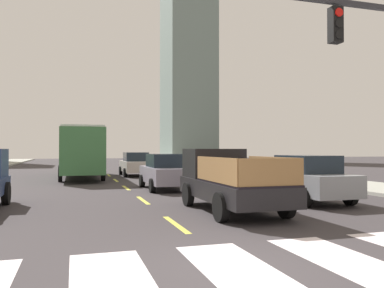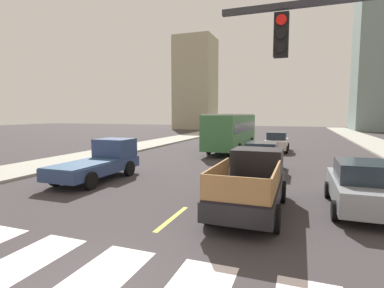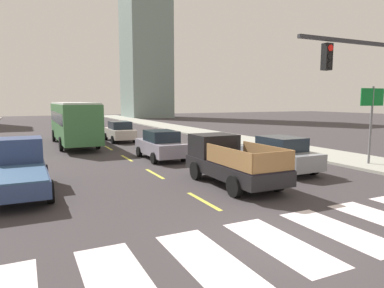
# 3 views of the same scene
# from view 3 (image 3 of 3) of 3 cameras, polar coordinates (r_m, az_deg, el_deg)

# --- Properties ---
(ground_plane) EXTENTS (160.00, 160.00, 0.00)m
(ground_plane) POSITION_cam_3_polar(r_m,az_deg,el_deg) (9.06, 14.19, -15.59)
(ground_plane) COLOR #383335
(sidewalk_right) EXTENTS (3.97, 110.00, 0.15)m
(sidewalk_right) POSITION_cam_3_polar(r_m,az_deg,el_deg) (29.85, 8.94, 0.55)
(sidewalk_right) COLOR #A0A095
(sidewalk_right) RESTS_ON ground
(crosswalk_stripe_2) EXTENTS (1.21, 3.36, 0.01)m
(crosswalk_stripe_2) POSITION_cam_3_polar(r_m,az_deg,el_deg) (7.38, -12.23, -21.03)
(crosswalk_stripe_2) COLOR silver
(crosswalk_stripe_2) RESTS_ON ground
(crosswalk_stripe_3) EXTENTS (1.21, 3.36, 0.01)m
(crosswalk_stripe_3) POSITION_cam_3_polar(r_m,az_deg,el_deg) (8.02, 2.56, -18.47)
(crosswalk_stripe_3) COLOR silver
(crosswalk_stripe_3) RESTS_ON ground
(crosswalk_stripe_4) EXTENTS (1.21, 3.36, 0.01)m
(crosswalk_stripe_4) POSITION_cam_3_polar(r_m,az_deg,el_deg) (9.06, 14.19, -15.57)
(crosswalk_stripe_4) COLOR silver
(crosswalk_stripe_4) RESTS_ON ground
(crosswalk_stripe_5) EXTENTS (1.21, 3.36, 0.01)m
(crosswalk_stripe_5) POSITION_cam_3_polar(r_m,az_deg,el_deg) (10.39, 22.90, -12.92)
(crosswalk_stripe_5) COLOR silver
(crosswalk_stripe_5) RESTS_ON ground
(lane_dash_0) EXTENTS (0.16, 2.40, 0.01)m
(lane_dash_0) POSITION_cam_3_polar(r_m,az_deg,el_deg) (12.20, 1.89, -9.35)
(lane_dash_0) COLOR #D1CC43
(lane_dash_0) RESTS_ON ground
(lane_dash_1) EXTENTS (0.16, 2.40, 0.01)m
(lane_dash_1) POSITION_cam_3_polar(r_m,az_deg,el_deg) (16.66, -6.16, -4.89)
(lane_dash_1) COLOR #D1CC43
(lane_dash_1) RESTS_ON ground
(lane_dash_2) EXTENTS (0.16, 2.40, 0.01)m
(lane_dash_2) POSITION_cam_3_polar(r_m,az_deg,el_deg) (21.35, -10.69, -2.30)
(lane_dash_2) COLOR #D1CC43
(lane_dash_2) RESTS_ON ground
(lane_dash_3) EXTENTS (0.16, 2.40, 0.01)m
(lane_dash_3) POSITION_cam_3_polar(r_m,az_deg,el_deg) (26.16, -13.56, -0.65)
(lane_dash_3) COLOR #D1CC43
(lane_dash_3) RESTS_ON ground
(lane_dash_4) EXTENTS (0.16, 2.40, 0.01)m
(lane_dash_4) POSITION_cam_3_polar(r_m,az_deg,el_deg) (31.03, -15.54, 0.49)
(lane_dash_4) COLOR #D1CC43
(lane_dash_4) RESTS_ON ground
(lane_dash_5) EXTENTS (0.16, 2.40, 0.01)m
(lane_dash_5) POSITION_cam_3_polar(r_m,az_deg,el_deg) (35.94, -16.98, 1.32)
(lane_dash_5) COLOR #D1CC43
(lane_dash_5) RESTS_ON ground
(lane_dash_6) EXTENTS (0.16, 2.40, 0.01)m
(lane_dash_6) POSITION_cam_3_polar(r_m,az_deg,el_deg) (40.87, -18.07, 1.95)
(lane_dash_6) COLOR #D1CC43
(lane_dash_6) RESTS_ON ground
(lane_dash_7) EXTENTS (0.16, 2.40, 0.01)m
(lane_dash_7) POSITION_cam_3_polar(r_m,az_deg,el_deg) (45.81, -18.93, 2.44)
(lane_dash_7) COLOR #D1CC43
(lane_dash_7) RESTS_ON ground
(pickup_stakebed) EXTENTS (2.18, 5.20, 1.96)m
(pickup_stakebed) POSITION_cam_3_polar(r_m,az_deg,el_deg) (14.71, 5.99, -2.80)
(pickup_stakebed) COLOR black
(pickup_stakebed) RESTS_ON ground
(pickup_dark) EXTENTS (2.18, 5.20, 1.96)m
(pickup_dark) POSITION_cam_3_polar(r_m,az_deg,el_deg) (14.72, -26.71, -3.59)
(pickup_dark) COLOR navy
(pickup_dark) RESTS_ON ground
(city_bus) EXTENTS (2.72, 10.80, 3.32)m
(city_bus) POSITION_cam_3_polar(r_m,az_deg,el_deg) (28.42, -18.92, 3.72)
(city_bus) COLOR #3B7240
(city_bus) RESTS_ON ground
(sedan_far) EXTENTS (2.02, 4.40, 1.72)m
(sedan_far) POSITION_cam_3_polar(r_m,az_deg,el_deg) (17.54, 14.21, -1.62)
(sedan_far) COLOR gray
(sedan_far) RESTS_ON ground
(sedan_mid) EXTENTS (2.02, 4.40, 1.72)m
(sedan_mid) POSITION_cam_3_polar(r_m,az_deg,el_deg) (20.61, -5.18, -0.14)
(sedan_mid) COLOR gray
(sedan_mid) RESTS_ON ground
(sedan_near_left) EXTENTS (2.02, 4.40, 1.72)m
(sedan_near_left) POSITION_cam_3_polar(r_m,az_deg,el_deg) (30.15, -11.80, 2.05)
(sedan_near_left) COLOR beige
(sedan_near_left) RESTS_ON ground
(direction_sign_green) EXTENTS (1.70, 0.12, 4.20)m
(direction_sign_green) POSITION_cam_3_polar(r_m,az_deg,el_deg) (20.42, 27.46, 5.14)
(direction_sign_green) COLOR slate
(direction_sign_green) RESTS_ON ground
(tower_tall_centre) EXTENTS (8.33, 9.92, 38.17)m
(tower_tall_centre) POSITION_cam_3_polar(r_m,az_deg,el_deg) (74.28, -7.71, 19.24)
(tower_tall_centre) COLOR gray
(tower_tall_centre) RESTS_ON ground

